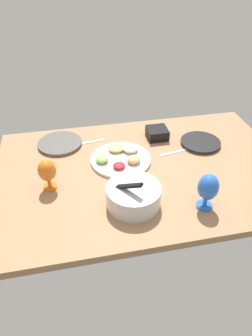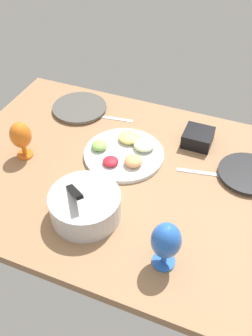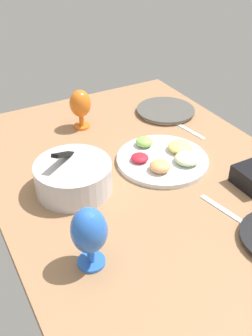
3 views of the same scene
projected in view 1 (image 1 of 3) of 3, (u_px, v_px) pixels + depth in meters
ground_plane at (144, 171)px, 166.11cm from camera, size 160.00×104.00×4.00cm
dinner_plate_left at (200, 143)px, 183.58cm from camera, size 24.01×24.01×2.11cm
dinner_plate_right at (60, 143)px, 182.99cm from camera, size 26.41×26.41×1.96cm
mixing_bowl at (133, 195)px, 140.02cm from camera, size 25.53×25.53×16.90cm
fruit_platter at (121, 158)px, 170.06cm from camera, size 33.98×33.98×5.53cm
hurricane_glass_blue at (208, 188)px, 134.89cm from camera, size 9.55×9.55×18.67cm
hurricane_glass_orange at (47, 171)px, 146.05cm from camera, size 8.88×8.88×16.88cm
square_bowl_black at (157, 133)px, 188.04cm from camera, size 12.34×12.34×6.44cm
fork_by_left_plate at (174, 152)px, 176.94cm from camera, size 18.03×5.02×0.60cm
fork_by_right_plate at (91, 142)px, 185.93cm from camera, size 18.08×4.22×0.60cm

